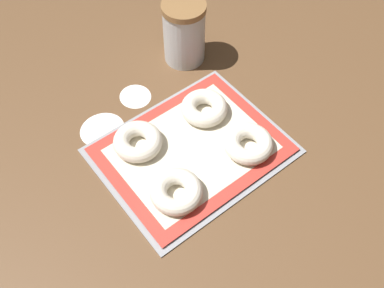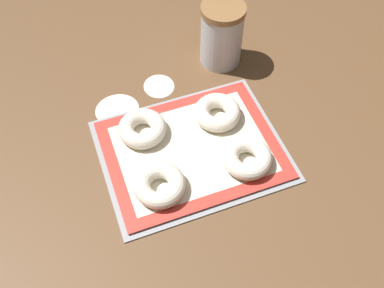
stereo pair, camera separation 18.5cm
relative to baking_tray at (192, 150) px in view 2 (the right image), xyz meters
The scene contains 10 objects.
ground_plane 0.02m from the baking_tray, 29.36° to the right, with size 2.80×2.80×0.00m, color brown.
baking_tray is the anchor object (origin of this frame).
baking_mat 0.01m from the baking_tray, 90.00° to the left, with size 0.40×0.31×0.00m.
bagel_front_left 0.13m from the baking_tray, 143.07° to the right, with size 0.11×0.11×0.04m.
bagel_front_right 0.13m from the baking_tray, 37.81° to the right, with size 0.11×0.11×0.04m.
bagel_back_left 0.13m from the baking_tray, 138.74° to the left, with size 0.11×0.11×0.04m.
bagel_back_right 0.12m from the baking_tray, 36.47° to the left, with size 0.11×0.11×0.04m.
flour_canister 0.33m from the baking_tray, 55.59° to the left, with size 0.11×0.11×0.17m.
flour_patch_near 0.23m from the baking_tray, 125.34° to the left, with size 0.11×0.10×0.00m.
flour_patch_far 0.23m from the baking_tray, 92.16° to the left, with size 0.08×0.08×0.00m.
Camera 2 is at (-0.23, -0.55, 0.87)m, focal length 42.00 mm.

